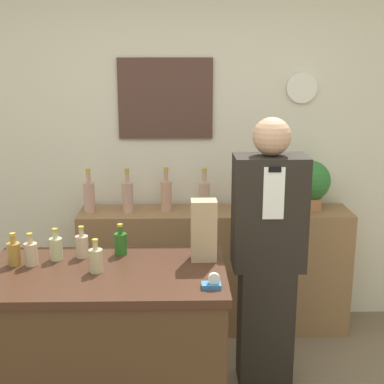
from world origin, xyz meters
TOP-DOWN VIEW (x-y plane):
  - back_wall at (-0.00, 2.00)m, footprint 5.20×0.09m
  - back_shelf at (0.22, 1.76)m, footprint 1.96×0.37m
  - display_counter at (-0.41, 0.54)m, footprint 1.21×0.70m
  - shopkeeper at (0.49, 1.04)m, footprint 0.42×0.27m
  - potted_plant at (0.91, 1.78)m, footprint 0.29×0.29m
  - paper_bag at (0.09, 0.69)m, footprint 0.13×0.10m
  - tape_dispenser at (0.11, 0.33)m, footprint 0.09×0.06m
  - counter_bottle_0 at (-0.88, 0.64)m, footprint 0.07×0.07m
  - counter_bottle_1 at (-0.79, 0.63)m, footprint 0.07×0.07m
  - counter_bottle_2 at (-0.68, 0.71)m, footprint 0.07×0.07m
  - counter_bottle_3 at (-0.55, 0.74)m, footprint 0.07×0.07m
  - counter_bottle_4 at (-0.45, 0.53)m, footprint 0.07×0.07m
  - counter_bottle_5 at (-0.35, 0.78)m, footprint 0.07×0.07m
  - shelf_bottle_0 at (-0.68, 1.74)m, footprint 0.08×0.08m
  - shelf_bottle_1 at (-0.41, 1.74)m, footprint 0.08×0.08m
  - shelf_bottle_2 at (-0.13, 1.78)m, footprint 0.08×0.08m
  - shelf_bottle_3 at (0.14, 1.74)m, footprint 0.08×0.08m
  - shelf_bottle_4 at (0.41, 1.74)m, footprint 0.08×0.08m
  - shelf_bottle_5 at (0.69, 1.76)m, footprint 0.08×0.08m

SIDE VIEW (x-z plane):
  - back_shelf at x=0.22m, z-range 0.00..0.92m
  - display_counter at x=-0.41m, z-range 0.00..0.96m
  - shopkeeper at x=0.49m, z-range 0.00..1.67m
  - tape_dispenser at x=0.11m, z-range 0.95..1.02m
  - counter_bottle_0 at x=-0.88m, z-range 0.94..1.11m
  - counter_bottle_1 at x=-0.79m, z-range 0.94..1.11m
  - counter_bottle_2 at x=-0.68m, z-range 0.94..1.11m
  - counter_bottle_3 at x=-0.55m, z-range 0.94..1.11m
  - counter_bottle_4 at x=-0.45m, z-range 0.94..1.11m
  - counter_bottle_5 at x=-0.35m, z-range 0.94..1.11m
  - shelf_bottle_0 at x=-0.68m, z-range 0.88..1.20m
  - shelf_bottle_1 at x=-0.41m, z-range 0.88..1.20m
  - shelf_bottle_2 at x=-0.13m, z-range 0.88..1.20m
  - shelf_bottle_3 at x=0.14m, z-range 0.88..1.20m
  - shelf_bottle_4 at x=0.41m, z-range 0.88..1.20m
  - shelf_bottle_5 at x=0.69m, z-range 0.88..1.20m
  - potted_plant at x=0.91m, z-range 0.94..1.30m
  - paper_bag at x=0.09m, z-range 0.96..1.29m
  - back_wall at x=0.00m, z-range 0.00..2.70m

